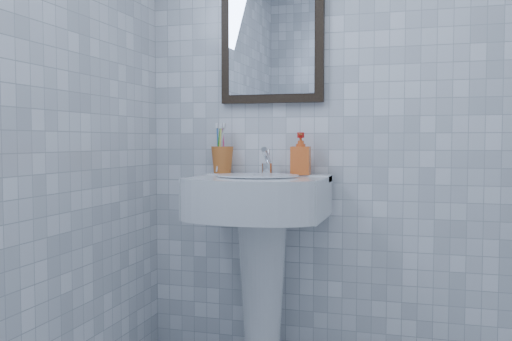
% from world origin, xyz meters
% --- Properties ---
extents(wall_back, '(2.20, 0.02, 2.50)m').
position_xyz_m(wall_back, '(0.00, 1.20, 1.25)').
color(wall_back, white).
rests_on(wall_back, ground).
extents(washbasin, '(0.59, 0.43, 0.91)m').
position_xyz_m(washbasin, '(-0.48, 0.99, 0.61)').
color(washbasin, white).
rests_on(washbasin, ground).
extents(faucet, '(0.05, 0.11, 0.13)m').
position_xyz_m(faucet, '(-0.48, 1.10, 0.95)').
color(faucet, silver).
rests_on(faucet, washbasin).
extents(toothbrush_cup, '(0.14, 0.14, 0.13)m').
position_xyz_m(toothbrush_cup, '(-0.71, 1.12, 0.97)').
color(toothbrush_cup, '#C46125').
rests_on(toothbrush_cup, washbasin).
extents(soap_dispenser, '(0.09, 0.10, 0.19)m').
position_xyz_m(soap_dispenser, '(-0.32, 1.10, 1.00)').
color(soap_dispenser, red).
rests_on(soap_dispenser, washbasin).
extents(wall_mirror, '(0.50, 0.04, 0.62)m').
position_xyz_m(wall_mirror, '(-0.48, 1.18, 1.55)').
color(wall_mirror, black).
rests_on(wall_mirror, wall_back).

